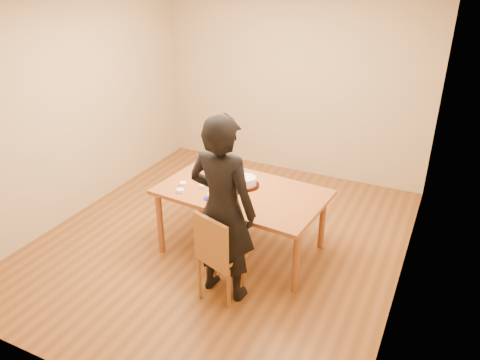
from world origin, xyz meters
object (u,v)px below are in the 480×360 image
at_px(dining_table, 242,192).
at_px(cake_plate, 246,185).
at_px(dining_chair, 221,255).
at_px(cake, 246,181).
at_px(person, 223,209).

bearing_deg(dining_table, cake_plate, 100.14).
relative_size(dining_chair, cake, 1.58).
bearing_deg(person, cake_plate, -75.43).
xyz_separation_m(cake_plate, cake, (0.00, 0.00, 0.05)).
xyz_separation_m(cake, person, (0.16, -0.85, 0.12)).
bearing_deg(cake, dining_chair, -79.79).
bearing_deg(dining_table, dining_chair, -74.16).
bearing_deg(cake_plate, dining_table, -84.75).
relative_size(cake_plate, person, 0.16).
bearing_deg(person, dining_table, -74.56).
relative_size(dining_table, cake, 7.54).
xyz_separation_m(dining_table, person, (0.15, -0.73, 0.20)).
height_order(cake, person, person).
xyz_separation_m(dining_chair, person, (0.00, 0.04, 0.48)).
distance_m(cake_plate, cake, 0.05).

